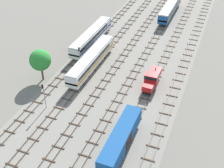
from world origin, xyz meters
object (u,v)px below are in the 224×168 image
at_px(signal_post_nearest, 44,93).
at_px(signal_post_near, 80,55).
at_px(diesel_railcar_far_left_midfar, 91,36).
at_px(freight_boxcar_centre_right_nearest, 121,138).
at_px(diesel_railcar_centre_far, 170,8).
at_px(diesel_railcar_left_mid, 91,59).
at_px(shunter_loco_centre_right_near, 152,78).

bearing_deg(signal_post_nearest, signal_post_near, 90.00).
bearing_deg(diesel_railcar_far_left_midfar, signal_post_near, -77.98).
xyz_separation_m(freight_boxcar_centre_right_nearest, signal_post_nearest, (-17.35, 4.66, 1.16)).
distance_m(diesel_railcar_centre_far, signal_post_near, 40.63).
distance_m(freight_boxcar_centre_right_nearest, diesel_railcar_left_mid, 25.56).
bearing_deg(signal_post_near, shunter_loco_centre_right_near, -1.82).
xyz_separation_m(shunter_loco_centre_right_near, diesel_railcar_far_left_midfar, (-19.82, 12.18, 0.59)).
relative_size(freight_boxcar_centre_right_nearest, diesel_railcar_left_mid, 0.68).
bearing_deg(diesel_railcar_far_left_midfar, freight_boxcar_centre_right_nearest, -57.78).
bearing_deg(diesel_railcar_centre_far, signal_post_nearest, -102.96).
distance_m(shunter_loco_centre_right_near, signal_post_nearest, 22.74).
bearing_deg(signal_post_nearest, shunter_loco_centre_right_near, 40.13).
distance_m(diesel_railcar_left_mid, signal_post_near, 2.86).
height_order(diesel_railcar_centre_far, signal_post_near, signal_post_near).
height_order(freight_boxcar_centre_right_nearest, diesel_railcar_left_mid, diesel_railcar_left_mid).
distance_m(shunter_loco_centre_right_near, diesel_railcar_left_mid, 14.95).
distance_m(shunter_loco_centre_right_near, diesel_railcar_centre_far, 39.55).
bearing_deg(diesel_railcar_centre_far, diesel_railcar_far_left_midfar, -118.80).
relative_size(diesel_railcar_far_left_midfar, signal_post_nearest, 3.58).
distance_m(freight_boxcar_centre_right_nearest, diesel_railcar_far_left_midfar, 37.19).
relative_size(diesel_railcar_left_mid, diesel_railcar_centre_far, 1.00).
bearing_deg(freight_boxcar_centre_right_nearest, diesel_railcar_far_left_midfar, 122.22).
relative_size(diesel_railcar_far_left_midfar, signal_post_near, 3.53).
bearing_deg(diesel_railcar_left_mid, diesel_railcar_far_left_midfar, 114.90).
bearing_deg(freight_boxcar_centre_right_nearest, signal_post_near, 131.18).
xyz_separation_m(freight_boxcar_centre_right_nearest, diesel_railcar_left_mid, (-14.87, 20.79, 0.15)).
bearing_deg(signal_post_near, freight_boxcar_centre_right_nearest, -48.82).
distance_m(diesel_railcar_left_mid, diesel_railcar_centre_far, 39.01).
bearing_deg(signal_post_nearest, diesel_railcar_centre_far, 77.04).
bearing_deg(diesel_railcar_far_left_midfar, signal_post_nearest, -84.72).
bearing_deg(diesel_railcar_far_left_midfar, shunter_loco_centre_right_near, -31.58).
bearing_deg(diesel_railcar_left_mid, signal_post_near, -158.92).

